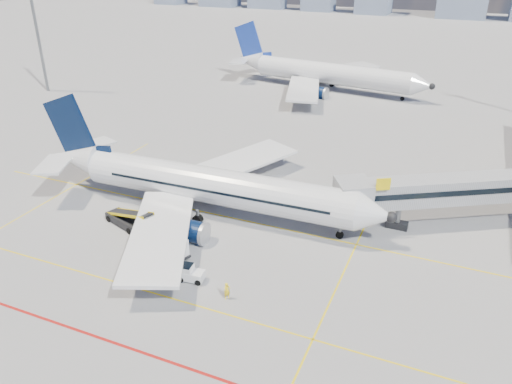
{
  "coord_description": "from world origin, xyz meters",
  "views": [
    {
      "loc": [
        21.13,
        -33.19,
        25.8
      ],
      "look_at": [
        3.81,
        7.24,
        4.0
      ],
      "focal_mm": 35.0,
      "sensor_mm": 36.0,
      "label": 1
    }
  ],
  "objects_px": {
    "cargo_dolly": "(171,245)",
    "ramp_worker": "(227,291)",
    "main_aircraft": "(202,184)",
    "baggage_tug": "(190,273)",
    "belt_loader": "(126,219)",
    "second_aircraft": "(324,73)"
  },
  "relations": [
    {
      "from": "main_aircraft",
      "to": "belt_loader",
      "type": "xyz_separation_m",
      "value": [
        -5.75,
        -5.75,
        -2.5
      ]
    },
    {
      "from": "ramp_worker",
      "to": "second_aircraft",
      "type": "bearing_deg",
      "value": 47.21
    },
    {
      "from": "main_aircraft",
      "to": "belt_loader",
      "type": "height_order",
      "value": "main_aircraft"
    },
    {
      "from": "second_aircraft",
      "to": "cargo_dolly",
      "type": "relative_size",
      "value": 10.39
    },
    {
      "from": "baggage_tug",
      "to": "ramp_worker",
      "type": "bearing_deg",
      "value": -21.75
    },
    {
      "from": "main_aircraft",
      "to": "second_aircraft",
      "type": "distance_m",
      "value": 54.57
    },
    {
      "from": "main_aircraft",
      "to": "ramp_worker",
      "type": "height_order",
      "value": "main_aircraft"
    },
    {
      "from": "second_aircraft",
      "to": "ramp_worker",
      "type": "height_order",
      "value": "second_aircraft"
    },
    {
      "from": "baggage_tug",
      "to": "cargo_dolly",
      "type": "xyz_separation_m",
      "value": [
        -3.57,
        2.65,
        0.41
      ]
    },
    {
      "from": "baggage_tug",
      "to": "cargo_dolly",
      "type": "relative_size",
      "value": 0.56
    },
    {
      "from": "main_aircraft",
      "to": "second_aircraft",
      "type": "height_order",
      "value": "second_aircraft"
    },
    {
      "from": "baggage_tug",
      "to": "cargo_dolly",
      "type": "bearing_deg",
      "value": 136.03
    },
    {
      "from": "cargo_dolly",
      "to": "belt_loader",
      "type": "height_order",
      "value": "belt_loader"
    },
    {
      "from": "second_aircraft",
      "to": "baggage_tug",
      "type": "height_order",
      "value": "second_aircraft"
    },
    {
      "from": "belt_loader",
      "to": "main_aircraft",
      "type": "bearing_deg",
      "value": 64.19
    },
    {
      "from": "belt_loader",
      "to": "second_aircraft",
      "type": "bearing_deg",
      "value": 106.16
    },
    {
      "from": "second_aircraft",
      "to": "ramp_worker",
      "type": "bearing_deg",
      "value": -72.32
    },
    {
      "from": "second_aircraft",
      "to": "main_aircraft",
      "type": "bearing_deg",
      "value": -79.41
    },
    {
      "from": "baggage_tug",
      "to": "cargo_dolly",
      "type": "height_order",
      "value": "cargo_dolly"
    },
    {
      "from": "main_aircraft",
      "to": "ramp_worker",
      "type": "relative_size",
      "value": 26.35
    },
    {
      "from": "second_aircraft",
      "to": "belt_loader",
      "type": "xyz_separation_m",
      "value": [
        -3.17,
        -60.26,
        -2.5
      ]
    },
    {
      "from": "cargo_dolly",
      "to": "ramp_worker",
      "type": "bearing_deg",
      "value": -5.6
    }
  ]
}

